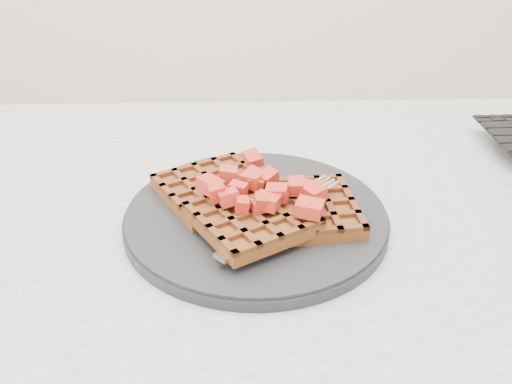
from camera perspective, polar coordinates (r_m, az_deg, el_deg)
The scene contains 5 objects.
table at distance 0.67m, azimuth 7.83°, elevation -12.97°, with size 1.20×0.80×0.75m.
plate at distance 0.62m, azimuth 0.00°, elevation -2.54°, with size 0.29×0.29×0.02m, color black.
waffles at distance 0.61m, azimuth 0.03°, elevation -1.21°, with size 0.23×0.22×0.03m.
strawberry_pile at distance 0.60m, azimuth 0.00°, elevation 1.16°, with size 0.15×0.15×0.02m, color #9A0B00, non-canonical shape.
fork at distance 0.59m, azimuth 3.21°, elevation -2.92°, with size 0.02×0.18×0.02m, color silver, non-canonical shape.
Camera 1 is at (-0.11, -0.48, 1.10)m, focal length 40.00 mm.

